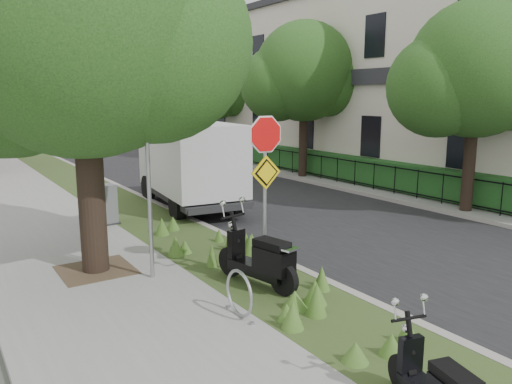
% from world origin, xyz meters
% --- Properties ---
extents(ground, '(120.00, 120.00, 0.00)m').
position_xyz_m(ground, '(0.00, 0.00, 0.00)').
color(ground, '#4C5147').
rests_on(ground, ground).
extents(sidewalk_near, '(3.50, 60.00, 0.12)m').
position_xyz_m(sidewalk_near, '(-4.25, 10.00, 0.06)').
color(sidewalk_near, gray).
rests_on(sidewalk_near, ground).
extents(verge, '(2.00, 60.00, 0.12)m').
position_xyz_m(verge, '(-1.50, 10.00, 0.06)').
color(verge, '#384F21').
rests_on(verge, ground).
extents(kerb_near, '(0.20, 60.00, 0.13)m').
position_xyz_m(kerb_near, '(-0.50, 10.00, 0.07)').
color(kerb_near, '#9E9991').
rests_on(kerb_near, ground).
extents(road, '(7.00, 60.00, 0.01)m').
position_xyz_m(road, '(3.00, 10.00, 0.01)').
color(road, black).
rests_on(road, ground).
extents(kerb_far, '(0.20, 60.00, 0.13)m').
position_xyz_m(kerb_far, '(6.50, 10.00, 0.07)').
color(kerb_far, '#9E9991').
rests_on(kerb_far, ground).
extents(footpath_far, '(3.20, 60.00, 0.12)m').
position_xyz_m(footpath_far, '(8.20, 10.00, 0.06)').
color(footpath_far, gray).
rests_on(footpath_far, ground).
extents(street_tree_main, '(6.21, 5.54, 7.66)m').
position_xyz_m(street_tree_main, '(-4.08, 2.86, 4.80)').
color(street_tree_main, black).
rests_on(street_tree_main, ground).
extents(bare_post, '(0.08, 0.08, 4.00)m').
position_xyz_m(bare_post, '(-3.20, 1.80, 2.12)').
color(bare_post, '#A5A8AD').
rests_on(bare_post, ground).
extents(bike_hoop, '(0.06, 0.78, 0.77)m').
position_xyz_m(bike_hoop, '(-2.70, -0.60, 0.50)').
color(bike_hoop, '#A5A8AD').
rests_on(bike_hoop, ground).
extents(sign_assembly, '(0.94, 0.08, 3.22)m').
position_xyz_m(sign_assembly, '(-1.40, 0.58, 2.33)').
color(sign_assembly, '#A5A8AD').
rests_on(sign_assembly, ground).
extents(fence_far, '(0.04, 24.00, 1.00)m').
position_xyz_m(fence_far, '(7.20, 10.00, 0.67)').
color(fence_far, black).
rests_on(fence_far, ground).
extents(hedge_far, '(1.00, 24.00, 1.10)m').
position_xyz_m(hedge_far, '(7.90, 10.00, 0.67)').
color(hedge_far, '#174218').
rests_on(hedge_far, footpath_far).
extents(terrace_houses, '(7.40, 26.40, 8.20)m').
position_xyz_m(terrace_houses, '(11.49, 10.00, 4.16)').
color(terrace_houses, beige).
rests_on(terrace_houses, ground).
extents(far_tree_a, '(4.60, 4.10, 6.22)m').
position_xyz_m(far_tree_a, '(6.94, 2.05, 4.13)').
color(far_tree_a, black).
rests_on(far_tree_a, ground).
extents(far_tree_b, '(4.83, 4.31, 6.56)m').
position_xyz_m(far_tree_b, '(6.94, 10.05, 4.37)').
color(far_tree_b, black).
rests_on(far_tree_b, ground).
extents(far_tree_c, '(4.37, 3.89, 5.93)m').
position_xyz_m(far_tree_c, '(6.94, 18.04, 3.95)').
color(far_tree_c, black).
rests_on(far_tree_c, ground).
extents(scooter_near, '(0.67, 1.94, 0.93)m').
position_xyz_m(scooter_near, '(-1.70, 0.17, 0.57)').
color(scooter_near, black).
rests_on(scooter_near, ground).
extents(box_truck, '(2.62, 5.38, 2.34)m').
position_xyz_m(box_truck, '(0.30, 7.29, 1.53)').
color(box_truck, '#262628').
rests_on(box_truck, ground).
extents(utility_cabinet, '(0.86, 0.62, 1.08)m').
position_xyz_m(utility_cabinet, '(-2.80, 6.39, 0.64)').
color(utility_cabinet, '#262628').
rests_on(utility_cabinet, ground).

